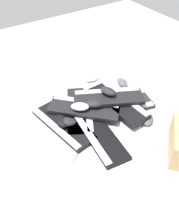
{
  "coord_description": "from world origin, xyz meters",
  "views": [
    {
      "loc": [
        0.63,
        0.91,
        1.06
      ],
      "look_at": [
        0.01,
        -0.04,
        0.04
      ],
      "focal_mm": 40.0,
      "sensor_mm": 36.0,
      "label": 1
    }
  ],
  "objects": [
    {
      "name": "keyboard_4",
      "position": [
        -0.19,
        -0.01,
        0.04
      ],
      "size": [
        0.17,
        0.45,
        0.03
      ],
      "color": "black",
      "rests_on": "keyboard_2"
    },
    {
      "name": "mouse_4",
      "position": [
        0.05,
        -0.08,
        0.08
      ],
      "size": [
        0.13,
        0.12,
        0.04
      ],
      "primitive_type": "ellipsoid",
      "rotation": [
        0.0,
        0.0,
        5.64
      ],
      "color": "silver",
      "rests_on": "keyboard_6"
    },
    {
      "name": "mouse_6",
      "position": [
        0.17,
        -0.03,
        0.05
      ],
      "size": [
        0.13,
        0.12,
        0.04
      ],
      "primitive_type": "ellipsoid",
      "rotation": [
        0.0,
        0.0,
        2.56
      ],
      "color": "black",
      "rests_on": "keyboard_0"
    },
    {
      "name": "keyboard_6",
      "position": [
        0.02,
        -0.08,
        0.04
      ],
      "size": [
        0.42,
        0.42,
        0.03
      ],
      "color": "black",
      "rests_on": "keyboard_3"
    },
    {
      "name": "cable_0",
      "position": [
        -0.08,
        0.08,
        0.0
      ],
      "size": [
        0.76,
        0.18,
        0.01
      ],
      "color": "#59595B",
      "rests_on": "ground"
    },
    {
      "name": "mouse_3",
      "position": [
        0.19,
        -0.05,
        0.05
      ],
      "size": [
        0.08,
        0.12,
        0.04
      ],
      "primitive_type": "ellipsoid",
      "rotation": [
        0.0,
        0.0,
        4.6
      ],
      "color": "black",
      "rests_on": "keyboard_0"
    },
    {
      "name": "mouse_2",
      "position": [
        -0.26,
        0.19,
        0.02
      ],
      "size": [
        0.13,
        0.12,
        0.04
      ],
      "primitive_type": "ellipsoid",
      "rotation": [
        0.0,
        0.0,
        3.81
      ],
      "color": "#4C4C51",
      "rests_on": "ground"
    },
    {
      "name": "mouse_0",
      "position": [
        -0.38,
        -0.19,
        0.02
      ],
      "size": [
        0.09,
        0.12,
        0.04
      ],
      "primitive_type": "ellipsoid",
      "rotation": [
        0.0,
        0.0,
        1.3
      ],
      "color": "#4C4C51",
      "rests_on": "ground"
    },
    {
      "name": "mouse_5",
      "position": [
        -0.03,
        -0.05,
        0.08
      ],
      "size": [
        0.13,
        0.12,
        0.04
      ],
      "primitive_type": "ellipsoid",
      "rotation": [
        0.0,
        0.0,
        2.54
      ],
      "color": "black",
      "rests_on": "keyboard_6"
    },
    {
      "name": "mouse_1",
      "position": [
        -0.22,
        -0.36,
        0.02
      ],
      "size": [
        0.11,
        0.07,
        0.04
      ],
      "primitive_type": "ellipsoid",
      "rotation": [
        0.0,
        0.0,
        3.08
      ],
      "color": "silver",
      "rests_on": "ground"
    },
    {
      "name": "keyboard_2",
      "position": [
        -0.2,
        -0.0,
        0.01
      ],
      "size": [
        0.46,
        0.25,
        0.03
      ],
      "color": "#232326",
      "rests_on": "ground"
    },
    {
      "name": "keyboard_3",
      "position": [
        0.03,
        -0.11,
        0.01
      ],
      "size": [
        0.35,
        0.46,
        0.03
      ],
      "color": "black",
      "rests_on": "ground"
    },
    {
      "name": "mouse_7",
      "position": [
        -0.16,
        -0.07,
        0.11
      ],
      "size": [
        0.1,
        0.13,
        0.04
      ],
      "primitive_type": "ellipsoid",
      "rotation": [
        0.0,
        0.0,
        1.9
      ],
      "color": "black",
      "rests_on": "keyboard_5"
    },
    {
      "name": "keyboard_1",
      "position": [
        0.05,
        0.13,
        0.01
      ],
      "size": [
        0.2,
        0.46,
        0.03
      ],
      "color": "black",
      "rests_on": "ground"
    },
    {
      "name": "keyboard_0",
      "position": [
        0.19,
        -0.06,
        0.01
      ],
      "size": [
        0.22,
        0.46,
        0.03
      ],
      "color": "black",
      "rests_on": "ground"
    },
    {
      "name": "keyboard_5",
      "position": [
        -0.15,
        -0.06,
        0.07
      ],
      "size": [
        0.46,
        0.33,
        0.03
      ],
      "color": "black",
      "rests_on": "keyboard_4"
    },
    {
      "name": "ground_plane",
      "position": [
        0.0,
        0.0,
        0.0
      ],
      "size": [
        3.2,
        3.2,
        0.0
      ],
      "primitive_type": "plane",
      "color": "white"
    }
  ]
}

